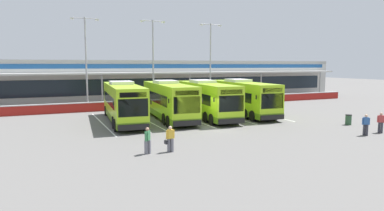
% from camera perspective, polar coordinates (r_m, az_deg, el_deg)
% --- Properties ---
extents(ground_plane, '(200.00, 200.00, 0.00)m').
position_cam_1_polar(ground_plane, '(28.91, 3.70, -3.73)').
color(ground_plane, '#605E5B').
extents(terminal_building, '(70.00, 13.00, 6.00)m').
position_cam_1_polar(terminal_building, '(53.76, -9.76, 4.32)').
color(terminal_building, '#B7B7B2').
rests_on(terminal_building, ground).
extents(red_barrier_wall, '(60.00, 0.40, 1.10)m').
position_cam_1_polar(red_barrier_wall, '(42.07, -5.51, 0.35)').
color(red_barrier_wall, maroon).
rests_on(red_barrier_wall, ground).
extents(coach_bus_leftmost, '(3.80, 12.32, 3.78)m').
position_cam_1_polar(coach_bus_leftmost, '(32.13, -11.61, 0.43)').
color(coach_bus_leftmost, '#9ED11E').
rests_on(coach_bus_leftmost, ground).
extents(coach_bus_left_centre, '(3.80, 12.32, 3.78)m').
position_cam_1_polar(coach_bus_left_centre, '(33.35, -4.05, 0.78)').
color(coach_bus_left_centre, '#9ED11E').
rests_on(coach_bus_left_centre, ground).
extents(coach_bus_centre, '(3.80, 12.32, 3.78)m').
position_cam_1_polar(coach_bus_centre, '(34.34, 2.35, 0.97)').
color(coach_bus_centre, '#9ED11E').
rests_on(coach_bus_centre, ground).
extents(coach_bus_right_centre, '(3.80, 12.32, 3.78)m').
position_cam_1_polar(coach_bus_right_centre, '(36.77, 8.43, 1.29)').
color(coach_bus_right_centre, '#9ED11E').
rests_on(coach_bus_right_centre, ground).
extents(bay_stripe_far_west, '(0.14, 13.00, 0.01)m').
position_cam_1_polar(bay_stripe_far_west, '(31.97, -14.98, -2.93)').
color(bay_stripe_far_west, silver).
rests_on(bay_stripe_far_west, ground).
extents(bay_stripe_west, '(0.14, 13.00, 0.01)m').
position_cam_1_polar(bay_stripe_west, '(32.87, -7.73, -2.49)').
color(bay_stripe_west, silver).
rests_on(bay_stripe_west, ground).
extents(bay_stripe_mid_west, '(0.14, 13.00, 0.01)m').
position_cam_1_polar(bay_stripe_mid_west, '(34.26, -0.97, -2.04)').
color(bay_stripe_mid_west, silver).
rests_on(bay_stripe_mid_west, ground).
extents(bay_stripe_centre, '(0.14, 13.00, 0.01)m').
position_cam_1_polar(bay_stripe_centre, '(36.09, 5.18, -1.62)').
color(bay_stripe_centre, silver).
rests_on(bay_stripe_centre, ground).
extents(bay_stripe_mid_east, '(0.14, 13.00, 0.01)m').
position_cam_1_polar(bay_stripe_mid_east, '(38.30, 10.68, -1.22)').
color(bay_stripe_mid_east, silver).
rests_on(bay_stripe_mid_east, ground).
extents(pedestrian_with_handbag, '(0.63, 0.30, 1.62)m').
position_cam_1_polar(pedestrian_with_handbag, '(20.73, -3.75, -5.56)').
color(pedestrian_with_handbag, slate).
rests_on(pedestrian_with_handbag, ground).
extents(pedestrian_in_dark_coat, '(0.49, 0.42, 1.62)m').
position_cam_1_polar(pedestrian_in_dark_coat, '(28.66, 27.39, -2.82)').
color(pedestrian_in_dark_coat, '#33333D').
rests_on(pedestrian_in_dark_coat, ground).
extents(pedestrian_child, '(0.46, 0.43, 1.62)m').
position_cam_1_polar(pedestrian_child, '(30.33, 29.37, -2.44)').
color(pedestrian_child, '#33333D').
rests_on(pedestrian_child, ground).
extents(pedestrian_near_bin, '(0.43, 0.46, 1.62)m').
position_cam_1_polar(pedestrian_near_bin, '(20.40, -7.54, -5.76)').
color(pedestrian_near_bin, slate).
rests_on(pedestrian_near_bin, ground).
extents(lamp_post_west, '(3.24, 0.28, 11.00)m').
position_cam_1_polar(lamp_post_west, '(42.84, -17.54, 7.86)').
color(lamp_post_west, '#9E9EA3').
rests_on(lamp_post_west, ground).
extents(lamp_post_centre, '(3.24, 0.28, 11.00)m').
position_cam_1_polar(lamp_post_centre, '(43.60, -6.61, 8.11)').
color(lamp_post_centre, '#9E9EA3').
rests_on(lamp_post_centre, ground).
extents(lamp_post_east, '(3.24, 0.28, 11.00)m').
position_cam_1_polar(lamp_post_east, '(47.21, 3.15, 8.05)').
color(lamp_post_east, '#9E9EA3').
rests_on(lamp_post_east, ground).
extents(litter_bin, '(0.54, 0.54, 0.93)m').
position_cam_1_polar(litter_bin, '(33.15, 25.00, -2.18)').
color(litter_bin, '#2D5133').
rests_on(litter_bin, ground).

